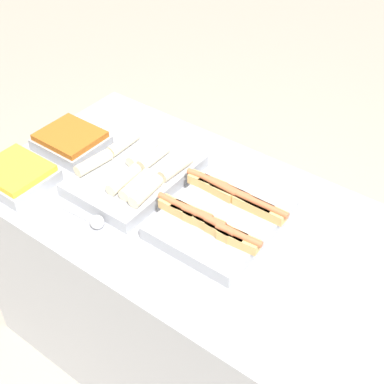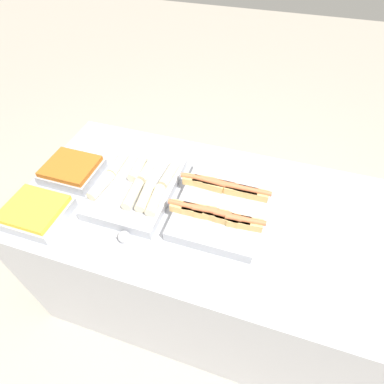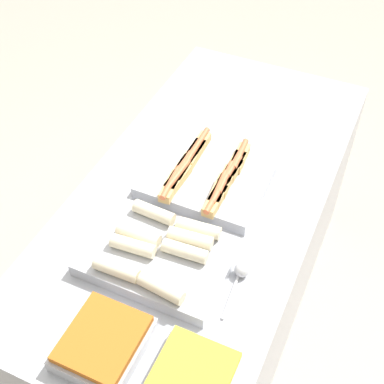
% 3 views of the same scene
% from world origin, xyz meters
% --- Properties ---
extents(ground_plane, '(12.00, 12.00, 0.00)m').
position_xyz_m(ground_plane, '(0.00, 0.00, 0.00)').
color(ground_plane, '#ADA393').
extents(counter, '(1.80, 0.87, 0.88)m').
position_xyz_m(counter, '(0.00, 0.00, 0.44)').
color(counter, '#A8AAB2').
rests_on(counter, ground_plane).
extents(tray_hotdogs, '(0.41, 0.45, 0.10)m').
position_xyz_m(tray_hotdogs, '(0.02, -0.00, 0.93)').
color(tray_hotdogs, '#A8AAB2').
rests_on(tray_hotdogs, counter).
extents(tray_wraps, '(0.34, 0.47, 0.10)m').
position_xyz_m(tray_wraps, '(-0.38, -0.00, 0.92)').
color(tray_wraps, '#A8AAB2').
rests_on(tray_wraps, counter).
extents(tray_side_front, '(0.26, 0.22, 0.07)m').
position_xyz_m(tray_side_front, '(-0.72, -0.28, 0.92)').
color(tray_side_front, '#A8AAB2').
rests_on(tray_side_front, counter).
extents(tray_side_back, '(0.26, 0.22, 0.07)m').
position_xyz_m(tray_side_back, '(-0.72, -0.00, 0.92)').
color(tray_side_back, '#A8AAB2').
rests_on(tray_side_back, counter).
extents(serving_spoon_near, '(0.21, 0.05, 0.05)m').
position_xyz_m(serving_spoon_near, '(-0.32, -0.27, 0.91)').
color(serving_spoon_near, silver).
rests_on(serving_spoon_near, counter).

